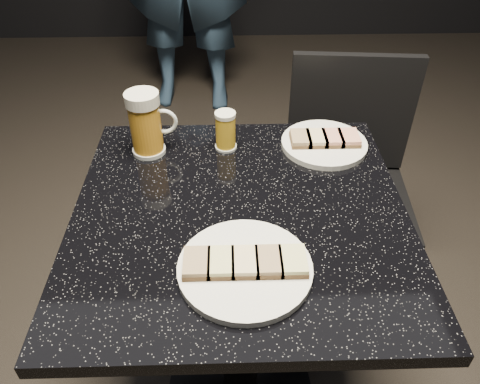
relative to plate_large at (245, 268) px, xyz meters
name	(u,v)px	position (x,y,z in m)	size (l,w,h in m)	color
plate_large	(245,268)	(0.00, 0.00, 0.00)	(0.25, 0.25, 0.01)	white
plate_small	(324,144)	(0.21, 0.40, 0.00)	(0.21, 0.21, 0.01)	white
table	(240,285)	(0.00, 0.17, -0.25)	(0.70, 0.70, 0.75)	black
beer_mug	(146,123)	(-0.22, 0.39, 0.07)	(0.12, 0.08, 0.16)	silver
beer_tumbler	(226,131)	(-0.03, 0.41, 0.04)	(0.05, 0.05, 0.10)	silver
chair	(347,179)	(0.35, 0.60, -0.26)	(0.42, 0.42, 0.86)	black
canapes_on_plate_large	(245,262)	(0.00, 0.00, 0.02)	(0.22, 0.07, 0.02)	#4C3521
canapes_on_plate_small	(325,138)	(0.21, 0.40, 0.02)	(0.17, 0.07, 0.02)	#4C3521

